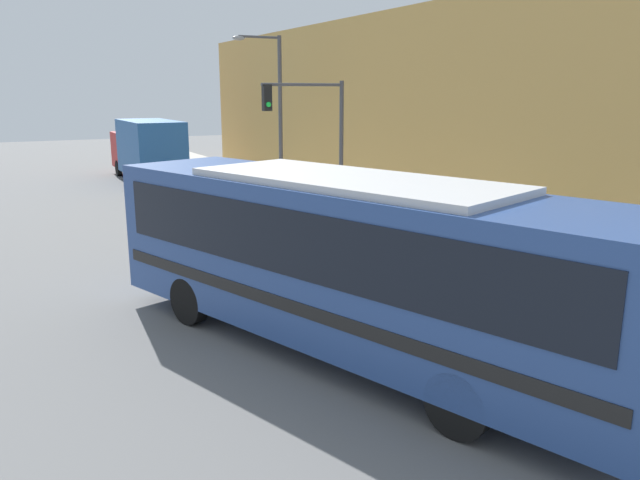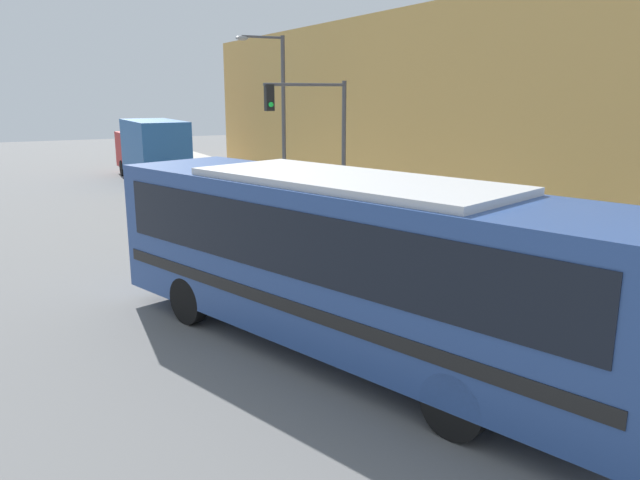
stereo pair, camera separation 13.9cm
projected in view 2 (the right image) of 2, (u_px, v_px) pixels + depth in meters
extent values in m
plane|color=slate|center=(426.00, 368.00, 11.13)|extent=(120.00, 120.00, 0.00)
cube|color=#B7B2A8|center=(282.00, 189.00, 31.12)|extent=(3.26, 70.00, 0.14)
cube|color=tan|center=(396.00, 110.00, 29.65)|extent=(6.00, 31.87, 7.90)
cube|color=#2D4C8C|center=(347.00, 260.00, 11.35)|extent=(5.98, 11.37, 2.79)
cube|color=black|center=(348.00, 233.00, 11.23)|extent=(5.73, 10.54, 1.16)
cube|color=black|center=(347.00, 292.00, 11.49)|extent=(5.87, 10.96, 0.24)
cube|color=silver|center=(348.00, 181.00, 11.01)|extent=(4.20, 6.56, 0.16)
cylinder|color=black|center=(270.00, 278.00, 14.79)|extent=(0.59, 1.05, 1.01)
cylinder|color=black|center=(189.00, 300.00, 13.18)|extent=(0.59, 1.05, 1.01)
cylinder|color=black|center=(530.00, 356.00, 10.39)|extent=(0.59, 1.05, 1.01)
cylinder|color=black|center=(455.00, 405.00, 8.78)|extent=(0.59, 1.05, 1.01)
cube|color=#265999|center=(155.00, 147.00, 33.45)|extent=(2.48, 5.83, 2.86)
cube|color=#B21919|center=(139.00, 149.00, 37.03)|extent=(2.36, 2.27, 2.03)
cylinder|color=black|center=(123.00, 168.00, 36.43)|extent=(0.25, 0.90, 0.90)
cylinder|color=black|center=(140.00, 178.00, 32.35)|extent=(0.25, 0.90, 0.90)
cylinder|color=#999999|center=(492.00, 261.00, 16.71)|extent=(0.24, 0.24, 0.49)
sphere|color=#999999|center=(493.00, 249.00, 16.63)|extent=(0.23, 0.23, 0.23)
cylinder|color=#999999|center=(495.00, 261.00, 16.59)|extent=(0.11, 0.15, 0.11)
cylinder|color=#47474C|center=(344.00, 150.00, 23.43)|extent=(0.16, 0.16, 5.06)
cylinder|color=#47474C|center=(305.00, 85.00, 22.16)|extent=(3.20, 0.11, 0.11)
cube|color=black|center=(269.00, 98.00, 21.63)|extent=(0.30, 0.24, 0.90)
sphere|color=#19D83F|center=(271.00, 104.00, 21.56)|extent=(0.18, 0.18, 0.18)
cylinder|color=#47474C|center=(366.00, 211.00, 22.19)|extent=(0.06, 0.06, 1.05)
cylinder|color=#4C4C51|center=(366.00, 193.00, 22.04)|extent=(0.14, 0.14, 0.22)
cylinder|color=#47474C|center=(284.00, 117.00, 28.14)|extent=(0.18, 0.18, 7.06)
cylinder|color=#47474C|center=(263.00, 37.00, 26.92)|extent=(1.90, 0.11, 0.11)
ellipsoid|color=gray|center=(242.00, 38.00, 26.51)|extent=(0.56, 0.28, 0.20)
cylinder|color=#47382D|center=(534.00, 251.00, 16.93)|extent=(0.28, 0.28, 0.88)
cylinder|color=#338C4C|center=(536.00, 222.00, 16.74)|extent=(0.34, 0.34, 0.73)
sphere|color=tan|center=(538.00, 204.00, 16.63)|extent=(0.24, 0.24, 0.24)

